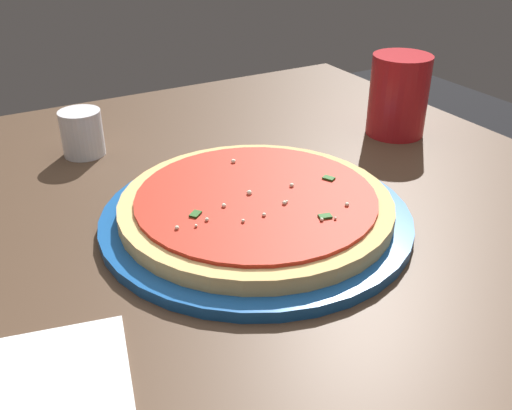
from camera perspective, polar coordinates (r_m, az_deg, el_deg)
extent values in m
cube|color=black|center=(1.23, 5.05, -5.75)|extent=(0.06, 0.06, 0.75)
cube|color=#473323|center=(0.59, 3.39, -3.11)|extent=(0.95, 0.76, 0.03)
cylinder|color=#195199|center=(0.59, 0.00, -1.23)|extent=(0.31, 0.31, 0.01)
cylinder|color=#DBB26B|center=(0.58, 0.00, -0.07)|extent=(0.27, 0.27, 0.02)
cylinder|color=red|center=(0.58, 0.00, 0.80)|extent=(0.24, 0.24, 0.00)
sphere|color=#EFEACC|center=(0.59, 3.54, 1.96)|extent=(0.00, 0.00, 0.00)
sphere|color=#EFEACC|center=(0.53, -1.28, -1.57)|extent=(0.00, 0.00, 0.00)
sphere|color=#EFEACC|center=(0.54, 7.85, -1.29)|extent=(0.00, 0.00, 0.00)
sphere|color=#EFEACC|center=(0.53, 6.22, -1.53)|extent=(0.00, 0.00, 0.00)
sphere|color=#EFEACC|center=(0.58, -0.67, 1.22)|extent=(0.01, 0.01, 0.01)
sphere|color=#EFEACC|center=(0.52, -5.94, -2.05)|extent=(0.00, 0.00, 0.00)
sphere|color=#EFEACC|center=(0.56, 8.97, 0.06)|extent=(0.00, 0.00, 0.00)
sphere|color=#EFEACC|center=(0.52, -7.68, -2.40)|extent=(0.00, 0.00, 0.00)
sphere|color=#EFEACC|center=(0.56, 2.82, 0.21)|extent=(0.00, 0.00, 0.00)
sphere|color=#EFEACC|center=(0.53, -4.75, -1.56)|extent=(0.00, 0.00, 0.00)
sphere|color=#EFEACC|center=(0.64, -2.24, 4.32)|extent=(0.01, 0.01, 0.01)
sphere|color=#EFEACC|center=(0.56, 3.06, 0.35)|extent=(0.00, 0.00, 0.00)
sphere|color=#EFEACC|center=(0.54, 0.80, -0.97)|extent=(0.00, 0.00, 0.00)
sphere|color=#EFEACC|center=(0.55, -3.19, -0.05)|extent=(0.00, 0.00, 0.00)
cube|color=#23561E|center=(0.61, 7.19, 2.65)|extent=(0.01, 0.01, 0.00)
cube|color=#23561E|center=(0.54, 6.83, -1.11)|extent=(0.01, 0.01, 0.00)
cube|color=#23561E|center=(0.54, -6.00, -0.89)|extent=(0.01, 0.01, 0.00)
cylinder|color=#B2191E|center=(0.81, 13.87, 10.45)|extent=(0.08, 0.08, 0.11)
cylinder|color=silver|center=(0.76, -16.78, 6.82)|extent=(0.05, 0.05, 0.06)
cube|color=white|center=(0.43, -22.21, -17.56)|extent=(0.17, 0.17, 0.00)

